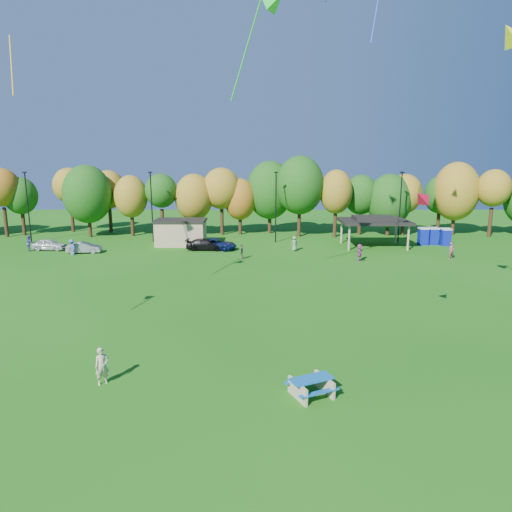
{
  "coord_description": "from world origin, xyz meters",
  "views": [
    {
      "loc": [
        -0.38,
        -18.73,
        10.51
      ],
      "look_at": [
        -0.45,
        6.0,
        5.3
      ],
      "focal_mm": 32.0,
      "sensor_mm": 36.0,
      "label": 1
    }
  ],
  "objects_px": {
    "porta_potties": "(434,236)",
    "picnic_table": "(311,385)",
    "kite_flyer": "(102,366)",
    "car_d": "(206,244)",
    "car_c": "(217,244)",
    "car_a": "(49,244)",
    "car_b": "(84,248)"
  },
  "relations": [
    {
      "from": "porta_potties",
      "to": "picnic_table",
      "type": "bearing_deg",
      "value": -117.69
    },
    {
      "from": "kite_flyer",
      "to": "car_d",
      "type": "bearing_deg",
      "value": 53.84
    },
    {
      "from": "porta_potties",
      "to": "car_c",
      "type": "height_order",
      "value": "porta_potties"
    },
    {
      "from": "car_a",
      "to": "picnic_table",
      "type": "bearing_deg",
      "value": -137.27
    },
    {
      "from": "car_a",
      "to": "car_b",
      "type": "relative_size",
      "value": 1.05
    },
    {
      "from": "kite_flyer",
      "to": "porta_potties",
      "type": "bearing_deg",
      "value": 17.01
    },
    {
      "from": "car_a",
      "to": "car_b",
      "type": "distance_m",
      "value": 5.05
    },
    {
      "from": "car_a",
      "to": "car_c",
      "type": "height_order",
      "value": "car_a"
    },
    {
      "from": "picnic_table",
      "to": "car_b",
      "type": "distance_m",
      "value": 39.5
    },
    {
      "from": "car_a",
      "to": "car_c",
      "type": "relative_size",
      "value": 0.86
    },
    {
      "from": "car_b",
      "to": "car_a",
      "type": "bearing_deg",
      "value": 62.03
    },
    {
      "from": "kite_flyer",
      "to": "car_b",
      "type": "bearing_deg",
      "value": 77.8
    },
    {
      "from": "car_a",
      "to": "kite_flyer",
      "type": "bearing_deg",
      "value": -148.11
    },
    {
      "from": "porta_potties",
      "to": "picnic_table",
      "type": "distance_m",
      "value": 42.75
    },
    {
      "from": "car_b",
      "to": "picnic_table",
      "type": "bearing_deg",
      "value": -153.62
    },
    {
      "from": "car_b",
      "to": "car_d",
      "type": "height_order",
      "value": "car_d"
    },
    {
      "from": "car_b",
      "to": "car_d",
      "type": "distance_m",
      "value": 13.95
    },
    {
      "from": "kite_flyer",
      "to": "car_a",
      "type": "relative_size",
      "value": 0.45
    },
    {
      "from": "car_a",
      "to": "car_d",
      "type": "distance_m",
      "value": 18.58
    },
    {
      "from": "porta_potties",
      "to": "car_b",
      "type": "distance_m",
      "value": 42.66
    },
    {
      "from": "kite_flyer",
      "to": "car_c",
      "type": "distance_m",
      "value": 33.65
    },
    {
      "from": "porta_potties",
      "to": "car_c",
      "type": "distance_m",
      "value": 27.33
    },
    {
      "from": "car_a",
      "to": "car_d",
      "type": "bearing_deg",
      "value": -85.41
    },
    {
      "from": "porta_potties",
      "to": "car_c",
      "type": "relative_size",
      "value": 0.79
    },
    {
      "from": "car_c",
      "to": "porta_potties",
      "type": "bearing_deg",
      "value": -63.7
    },
    {
      "from": "picnic_table",
      "to": "car_a",
      "type": "distance_m",
      "value": 43.71
    },
    {
      "from": "car_c",
      "to": "car_d",
      "type": "distance_m",
      "value": 1.39
    },
    {
      "from": "car_b",
      "to": "car_c",
      "type": "bearing_deg",
      "value": -90.29
    },
    {
      "from": "picnic_table",
      "to": "car_d",
      "type": "distance_m",
      "value": 35.39
    },
    {
      "from": "car_d",
      "to": "kite_flyer",
      "type": "bearing_deg",
      "value": -179.23
    },
    {
      "from": "porta_potties",
      "to": "car_b",
      "type": "relative_size",
      "value": 0.97
    },
    {
      "from": "picnic_table",
      "to": "car_c",
      "type": "bearing_deg",
      "value": 77.0
    }
  ]
}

